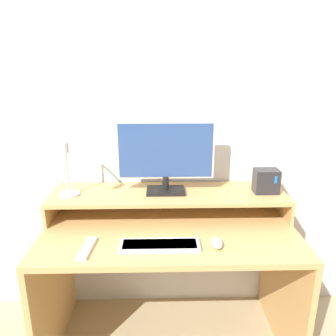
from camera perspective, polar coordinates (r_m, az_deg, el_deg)
wall_back at (r=1.98m, az=-0.06°, el=8.12°), size 6.00×0.05×2.50m
desk at (r=1.88m, az=0.24°, el=-15.97°), size 1.33×0.70×0.74m
monitor_shelf at (r=1.88m, az=0.10°, el=-4.78°), size 1.33×0.35×0.13m
monitor at (r=1.81m, az=-0.43°, el=2.33°), size 0.54×0.14×0.41m
desk_lamp at (r=1.82m, az=-17.14°, el=-1.01°), size 0.12×0.24×0.35m
router_dock at (r=1.93m, az=16.70°, el=-2.18°), size 0.13×0.10×0.14m
keyboard at (r=1.60m, az=-1.46°, el=-13.28°), size 0.38×0.12×0.02m
mouse at (r=1.62m, az=8.50°, el=-12.76°), size 0.05×0.10×0.04m
remote_control at (r=1.62m, az=-13.93°, el=-13.40°), size 0.06×0.20×0.02m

